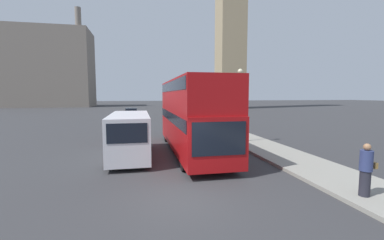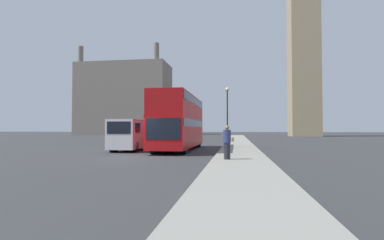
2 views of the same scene
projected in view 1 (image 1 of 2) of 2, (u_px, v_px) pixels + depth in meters
The scene contains 8 objects.
ground_plane at pixel (184, 198), 8.62m from camera, with size 300.00×300.00×0.00m, color #333335.
sidewalk_strip at pixel (349, 183), 9.92m from camera, with size 2.97×120.00×0.15m.
building_block_distant at pixel (40, 68), 75.41m from camera, with size 28.77×13.58×27.61m.
red_double_decker_bus at pixel (192, 112), 15.45m from camera, with size 2.58×10.94×4.34m.
white_van at pixel (130, 134), 14.09m from camera, with size 2.08×6.19×2.41m.
pedestrian at pixel (366, 170), 8.35m from camera, with size 0.55×0.39×1.75m.
street_lamp at pixel (240, 93), 17.89m from camera, with size 0.36×0.36×5.12m.
parked_sedan at pixel (131, 113), 38.80m from camera, with size 1.81×4.27×1.50m.
Camera 1 is at (-1.41, -8.21, 3.45)m, focal length 24.00 mm.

